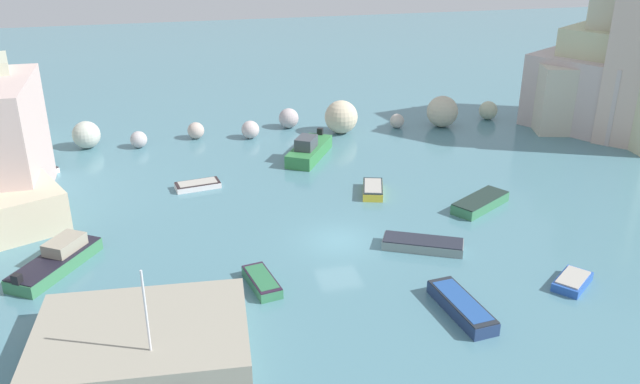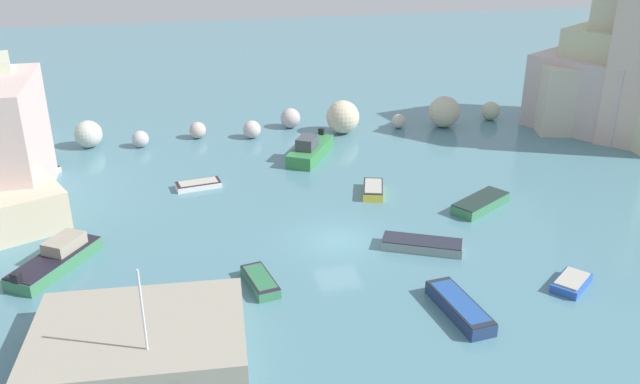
% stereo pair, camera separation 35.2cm
% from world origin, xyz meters
% --- Properties ---
extents(cove_water, '(160.00, 160.00, 0.00)m').
position_xyz_m(cove_water, '(0.00, 0.00, 0.00)').
color(cove_water, teal).
rests_on(cove_water, ground).
extents(rock_breakwater, '(40.52, 4.83, 2.78)m').
position_xyz_m(rock_breakwater, '(2.71, 19.27, 1.14)').
color(rock_breakwater, beige).
rests_on(rock_breakwater, ground).
extents(stone_dock, '(9.46, 7.26, 1.32)m').
position_xyz_m(stone_dock, '(-10.86, -8.13, 0.66)').
color(stone_dock, gray).
rests_on(stone_dock, ground).
extents(channel_buoy, '(0.55, 0.55, 0.55)m').
position_xyz_m(channel_buoy, '(1.38, 15.37, 0.27)').
color(channel_buoy, '#E04C28').
rests_on(channel_buoy, cove_water).
extents(moored_boat_0, '(4.54, 4.32, 5.03)m').
position_xyz_m(moored_boat_0, '(-10.42, -9.83, 0.32)').
color(moored_boat_0, navy).
rests_on(moored_boat_0, cove_water).
extents(moored_boat_1, '(4.54, 3.66, 0.68)m').
position_xyz_m(moored_boat_1, '(9.94, 2.40, 0.34)').
color(moored_boat_1, '#397C52').
rests_on(moored_boat_1, cove_water).
extents(moored_boat_2, '(4.55, 5.71, 1.40)m').
position_xyz_m(moored_boat_2, '(-15.38, 0.35, 0.52)').
color(moored_boat_2, '#3B7C50').
rests_on(moored_boat_2, cove_water).
extents(moored_boat_3, '(1.73, 3.24, 0.57)m').
position_xyz_m(moored_boat_3, '(-5.05, -3.91, 0.30)').
color(moored_boat_3, '#387F55').
rests_on(moored_boat_3, cove_water).
extents(moored_boat_4, '(3.17, 1.71, 0.45)m').
position_xyz_m(moored_boat_4, '(-7.47, 9.63, 0.24)').
color(moored_boat_4, white).
rests_on(moored_boat_4, cove_water).
extents(moored_boat_5, '(4.57, 5.89, 1.87)m').
position_xyz_m(moored_boat_5, '(1.16, 13.65, 0.64)').
color(moored_boat_5, '#348044').
rests_on(moored_boat_5, cove_water).
extents(moored_boat_6, '(4.67, 3.26, 0.58)m').
position_xyz_m(moored_boat_6, '(4.36, -1.97, 0.29)').
color(moored_boat_6, gray).
rests_on(moored_boat_6, cove_water).
extents(moored_boat_7, '(2.10, 3.17, 0.59)m').
position_xyz_m(moored_boat_7, '(3.91, 6.08, 0.31)').
color(moored_boat_7, yellow).
rests_on(moored_boat_7, cove_water).
extents(moored_boat_8, '(2.74, 2.58, 0.52)m').
position_xyz_m(moored_boat_8, '(10.36, -7.37, 0.25)').
color(moored_boat_8, '#2A57B5').
rests_on(moored_boat_8, cove_water).
extents(moored_boat_9, '(2.76, 2.63, 0.44)m').
position_xyz_m(moored_boat_9, '(-18.40, 14.36, 0.22)').
color(moored_boat_9, white).
rests_on(moored_boat_9, cove_water).
extents(moored_boat_10, '(1.85, 4.55, 0.71)m').
position_xyz_m(moored_boat_10, '(3.84, -8.38, 0.37)').
color(moored_boat_10, navy).
rests_on(moored_boat_10, cove_water).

